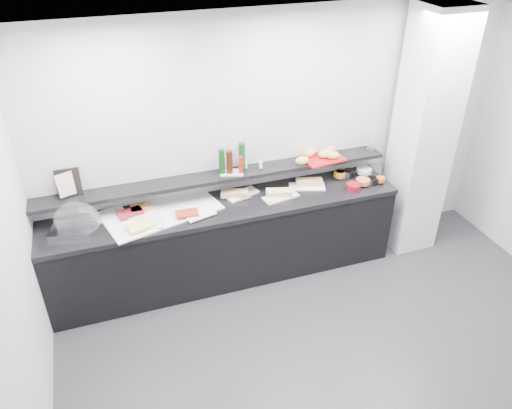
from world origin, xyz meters
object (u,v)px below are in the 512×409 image
object	(u,v)px
sandwich_plate_mid	(281,197)
framed_print	(68,182)
condiment_tray	(232,173)
carafe	(372,138)
cloche_base	(73,230)
bread_tray	(323,158)

from	to	relation	value
sandwich_plate_mid	framed_print	bearing A→B (deg)	160.79
condiment_tray	carafe	world-z (taller)	carafe
cloche_base	carafe	world-z (taller)	carafe
sandwich_plate_mid	condiment_tray	distance (m)	0.56
condiment_tray	bread_tray	distance (m)	1.00
carafe	condiment_tray	bearing A→B (deg)	-179.96
condiment_tray	framed_print	bearing A→B (deg)	-167.50
cloche_base	bread_tray	world-z (taller)	bread_tray
cloche_base	condiment_tray	bearing A→B (deg)	21.60
sandwich_plate_mid	condiment_tray	xyz separation A→B (m)	(-0.45, 0.22, 0.25)
cloche_base	bread_tray	distance (m)	2.59
framed_print	carafe	distance (m)	3.13
framed_print	condiment_tray	distance (m)	1.55
sandwich_plate_mid	bread_tray	bearing A→B (deg)	9.54
bread_tray	cloche_base	bearing A→B (deg)	175.41
cloche_base	bread_tray	size ratio (longest dim) A/B	0.93
sandwich_plate_mid	bread_tray	size ratio (longest dim) A/B	0.87
condiment_tray	sandwich_plate_mid	bearing A→B (deg)	-10.17
sandwich_plate_mid	condiment_tray	bearing A→B (deg)	143.61
sandwich_plate_mid	cloche_base	bearing A→B (deg)	167.91
condiment_tray	carafe	xyz separation A→B (m)	(1.59, 0.00, 0.14)
cloche_base	carafe	size ratio (longest dim) A/B	1.32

